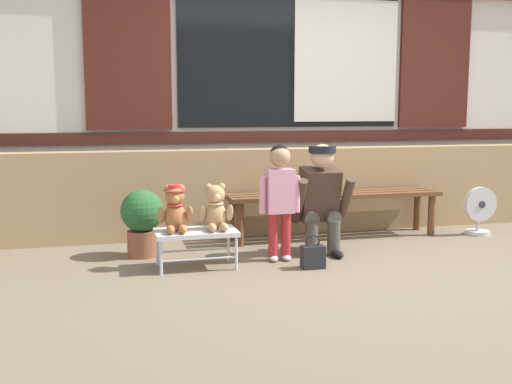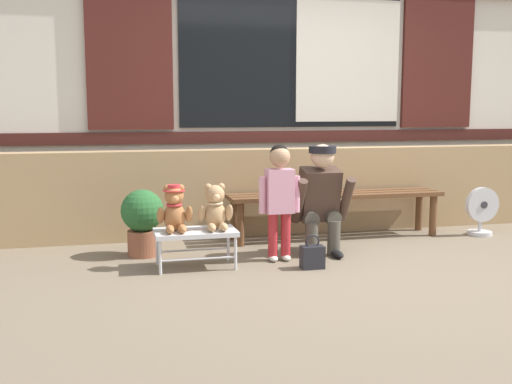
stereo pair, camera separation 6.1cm
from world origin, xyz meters
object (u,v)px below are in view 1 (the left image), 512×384
at_px(wooden_bench_long, 334,200).
at_px(small_display_bench, 196,234).
at_px(adult_crouching, 321,199).
at_px(teddy_bear_plain, 216,209).
at_px(teddy_bear_with_hat, 175,209).
at_px(child_standing, 280,189).
at_px(handbag_on_ground, 313,256).
at_px(floor_fan, 479,211).
at_px(potted_plant, 142,219).

distance_m(wooden_bench_long, small_display_bench, 1.67).
bearing_deg(adult_crouching, teddy_bear_plain, -168.48).
distance_m(teddy_bear_with_hat, adult_crouching, 1.28).
relative_size(child_standing, handbag_on_ground, 3.52).
height_order(small_display_bench, floor_fan, floor_fan).
xyz_separation_m(small_display_bench, handbag_on_ground, (0.88, -0.25, -0.17)).
xyz_separation_m(teddy_bear_with_hat, adult_crouching, (1.27, 0.19, 0.01)).
bearing_deg(floor_fan, small_display_bench, -169.41).
bearing_deg(teddy_bear_plain, floor_fan, 11.17).
bearing_deg(teddy_bear_with_hat, handbag_on_ground, -13.39).
relative_size(child_standing, potted_plant, 1.68).
xyz_separation_m(small_display_bench, teddy_bear_with_hat, (-0.16, 0.00, 0.21)).
height_order(teddy_bear_plain, potted_plant, teddy_bear_plain).
bearing_deg(potted_plant, handbag_on_ground, -29.88).
xyz_separation_m(teddy_bear_plain, adult_crouching, (0.95, 0.19, 0.02)).
xyz_separation_m(handbag_on_ground, floor_fan, (2.02, 0.79, 0.14)).
distance_m(teddy_bear_with_hat, potted_plant, 0.55).
relative_size(adult_crouching, floor_fan, 1.98).
height_order(teddy_bear_plain, handbag_on_ground, teddy_bear_plain).
xyz_separation_m(wooden_bench_long, adult_crouching, (-0.36, -0.59, 0.11)).
bearing_deg(teddy_bear_plain, handbag_on_ground, -18.88).
bearing_deg(handbag_on_ground, floor_fan, 21.34).
xyz_separation_m(wooden_bench_long, teddy_bear_plain, (-1.31, -0.78, 0.09)).
xyz_separation_m(child_standing, handbag_on_ground, (0.18, -0.30, -0.50)).
distance_m(child_standing, potted_plant, 1.20).
distance_m(small_display_bench, teddy_bear_with_hat, 0.26).
bearing_deg(wooden_bench_long, floor_fan, -9.42).
distance_m(teddy_bear_with_hat, floor_fan, 3.12).
relative_size(small_display_bench, potted_plant, 1.12).
distance_m(wooden_bench_long, child_standing, 1.08).
height_order(wooden_bench_long, potted_plant, potted_plant).
xyz_separation_m(handbag_on_ground, potted_plant, (-1.27, 0.73, 0.23)).
bearing_deg(adult_crouching, teddy_bear_with_hat, -171.36).
bearing_deg(adult_crouching, floor_fan, 10.98).
bearing_deg(child_standing, wooden_bench_long, 43.45).
bearing_deg(floor_fan, wooden_bench_long, 170.58).
height_order(teddy_bear_with_hat, adult_crouching, adult_crouching).
height_order(potted_plant, floor_fan, potted_plant).
bearing_deg(wooden_bench_long, small_display_bench, -151.93).
bearing_deg(child_standing, small_display_bench, -175.49).
relative_size(small_display_bench, handbag_on_ground, 2.35).
relative_size(handbag_on_ground, floor_fan, 0.57).
bearing_deg(handbag_on_ground, teddy_bear_plain, 161.12).
bearing_deg(wooden_bench_long, potted_plant, -170.79).
xyz_separation_m(teddy_bear_with_hat, floor_fan, (3.07, 0.54, -0.23)).
bearing_deg(floor_fan, adult_crouching, -169.02).
distance_m(potted_plant, floor_fan, 3.29).
relative_size(wooden_bench_long, small_display_bench, 3.28).
height_order(wooden_bench_long, teddy_bear_with_hat, teddy_bear_with_hat).
height_order(teddy_bear_with_hat, teddy_bear_plain, same).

